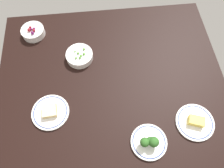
# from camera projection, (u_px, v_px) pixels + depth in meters

# --- Properties ---
(dining_table) EXTENTS (1.30, 1.16, 0.04)m
(dining_table) POSITION_uv_depth(u_px,v_px,m) (112.00, 87.00, 1.23)
(dining_table) COLOR black
(dining_table) RESTS_ON ground
(bowl_berries) EXTENTS (0.14, 0.14, 0.07)m
(bowl_berries) POSITION_uv_depth(u_px,v_px,m) (33.00, 32.00, 1.35)
(bowl_berries) COLOR white
(bowl_berries) RESTS_ON dining_table
(plate_sandwich) EXTENTS (0.20, 0.20, 0.04)m
(plate_sandwich) POSITION_uv_depth(u_px,v_px,m) (50.00, 112.00, 1.13)
(plate_sandwich) COLOR white
(plate_sandwich) RESTS_ON dining_table
(bowl_peas) EXTENTS (0.16, 0.16, 0.05)m
(bowl_peas) POSITION_uv_depth(u_px,v_px,m) (79.00, 56.00, 1.28)
(bowl_peas) COLOR white
(bowl_peas) RESTS_ON dining_table
(plate_broccoli) EXTENTS (0.18, 0.18, 0.08)m
(plate_broccoli) POSITION_uv_depth(u_px,v_px,m) (149.00, 142.00, 1.05)
(plate_broccoli) COLOR white
(plate_broccoli) RESTS_ON dining_table
(plate_cheese) EXTENTS (0.20, 0.20, 0.05)m
(plate_cheese) POSITION_uv_depth(u_px,v_px,m) (195.00, 122.00, 1.11)
(plate_cheese) COLOR white
(plate_cheese) RESTS_ON dining_table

